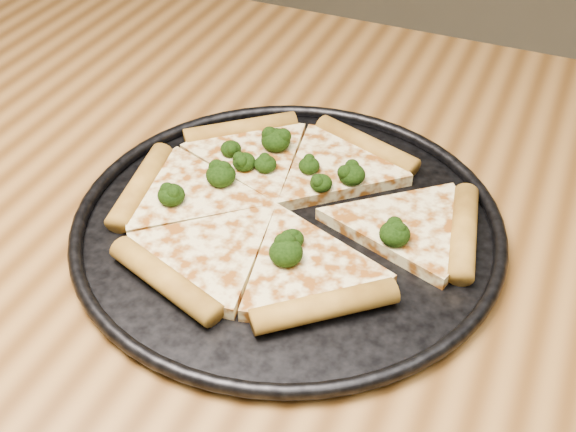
% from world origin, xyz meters
% --- Properties ---
extents(dining_table, '(1.20, 0.90, 0.75)m').
position_xyz_m(dining_table, '(0.00, 0.00, 0.66)').
color(dining_table, olive).
rests_on(dining_table, ground).
extents(pizza_pan, '(0.39, 0.39, 0.02)m').
position_xyz_m(pizza_pan, '(0.09, 0.00, 0.76)').
color(pizza_pan, black).
rests_on(pizza_pan, dining_table).
extents(pizza, '(0.34, 0.31, 0.02)m').
position_xyz_m(pizza, '(0.08, 0.01, 0.77)').
color(pizza, '#F0DD93').
rests_on(pizza, pizza_pan).
extents(broccoli_florets, '(0.23, 0.18, 0.02)m').
position_xyz_m(broccoli_florets, '(0.07, 0.03, 0.78)').
color(broccoli_florets, black).
rests_on(broccoli_florets, pizza).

